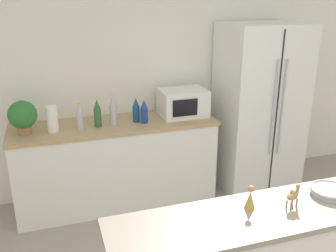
{
  "coord_description": "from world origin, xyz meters",
  "views": [
    {
      "loc": [
        -1.05,
        -1.14,
        2.13
      ],
      "look_at": [
        -0.22,
        1.42,
        1.16
      ],
      "focal_mm": 40.0,
      "sensor_mm": 36.0,
      "label": 1
    }
  ],
  "objects": [
    {
      "name": "wall_back",
      "position": [
        0.0,
        2.73,
        1.27
      ],
      "size": [
        8.0,
        0.06,
        2.55
      ],
      "color": "white",
      "rests_on": "ground_plane"
    },
    {
      "name": "back_bottle_4",
      "position": [
        -0.81,
        2.3,
        1.02
      ],
      "size": [
        0.06,
        0.06,
        0.26
      ],
      "color": "#B2B7BC",
      "rests_on": "back_counter"
    },
    {
      "name": "camel_figurine",
      "position": [
        0.24,
        0.46,
        1.01
      ],
      "size": [
        0.11,
        0.08,
        0.14
      ],
      "color": "#A87F4C",
      "rests_on": "bar_counter"
    },
    {
      "name": "back_bottle_3",
      "position": [
        -0.25,
        2.37,
        1.01
      ],
      "size": [
        0.07,
        0.07,
        0.25
      ],
      "color": "navy",
      "rests_on": "back_counter"
    },
    {
      "name": "microwave",
      "position": [
        0.27,
        2.42,
        1.03
      ],
      "size": [
        0.48,
        0.37,
        0.28
      ],
      "color": "white",
      "rests_on": "back_counter"
    },
    {
      "name": "refrigerator",
      "position": [
        1.14,
        2.34,
        0.92
      ],
      "size": [
        0.87,
        0.71,
        1.83
      ],
      "color": "white",
      "rests_on": "ground_plane"
    },
    {
      "name": "fruit_bowl",
      "position": [
        0.55,
        0.51,
        0.96
      ],
      "size": [
        0.24,
        0.24,
        0.05
      ],
      "color": "#B7BABF",
      "rests_on": "bar_counter"
    },
    {
      "name": "paper_towel_roll",
      "position": [
        -1.06,
        2.33,
        1.02
      ],
      "size": [
        0.11,
        0.11,
        0.25
      ],
      "color": "white",
      "rests_on": "back_counter"
    },
    {
      "name": "back_bottle_1",
      "position": [
        -0.48,
        2.35,
        1.04
      ],
      "size": [
        0.07,
        0.07,
        0.31
      ],
      "color": "#B2B7BC",
      "rests_on": "back_counter"
    },
    {
      "name": "back_bottle_0",
      "position": [
        -0.18,
        2.32,
        1.01
      ],
      "size": [
        0.07,
        0.07,
        0.24
      ],
      "color": "navy",
      "rests_on": "back_counter"
    },
    {
      "name": "back_counter",
      "position": [
        -0.47,
        2.4,
        0.45
      ],
      "size": [
        2.04,
        0.63,
        0.89
      ],
      "color": "white",
      "rests_on": "ground_plane"
    },
    {
      "name": "wise_man_figurine_blue",
      "position": [
        -0.01,
        0.52,
        1.0
      ],
      "size": [
        0.07,
        0.07,
        0.15
      ],
      "color": "#B28933",
      "rests_on": "bar_counter"
    },
    {
      "name": "back_bottle_2",
      "position": [
        -0.64,
        2.34,
        1.03
      ],
      "size": [
        0.07,
        0.07,
        0.28
      ],
      "color": "#2D6033",
      "rests_on": "back_counter"
    },
    {
      "name": "potted_plant",
      "position": [
        -1.31,
        2.35,
        1.07
      ],
      "size": [
        0.26,
        0.26,
        0.31
      ],
      "color": "#9E6B47",
      "rests_on": "back_counter"
    }
  ]
}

